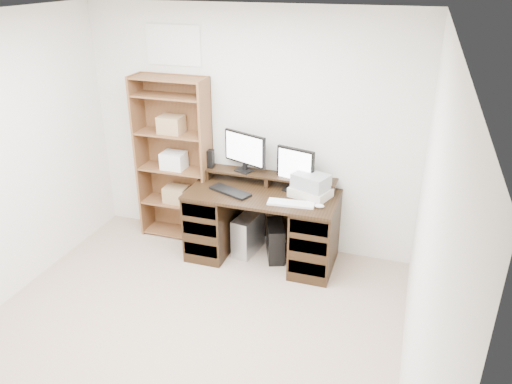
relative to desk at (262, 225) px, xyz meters
The scene contains 14 objects.
room 1.87m from the desk, 99.18° to the right, with size 3.54×4.04×2.54m.
desk is the anchor object (origin of this frame).
riser_shelf 0.50m from the desk, 90.00° to the left, with size 1.40×0.22×0.12m.
monitor_wide 0.79m from the desk, 140.09° to the left, with size 0.49×0.22×0.41m.
monitor_small 0.68m from the desk, 30.14° to the left, with size 0.40×0.19×0.44m.
speaker 0.88m from the desk, 162.90° to the left, with size 0.08×0.08×0.19m, color black.
keyboard_black 0.49m from the desk, 162.25° to the right, with size 0.45×0.15×0.02m, color black.
keyboard_white 0.53m from the desk, 27.10° to the right, with size 0.44×0.13×0.02m, color white.
mouse 0.73m from the desk, 14.56° to the right, with size 0.09×0.06×0.04m, color white.
printer 0.62m from the desk, ahead, with size 0.37×0.28×0.09m, color beige.
basket 0.71m from the desk, ahead, with size 0.33×0.24×0.14m, color #91969B.
tower_silver 0.27m from the desk, 157.90° to the left, with size 0.19×0.42×0.42m, color #B0B2B7.
tower_black 0.24m from the desk, 22.01° to the left, with size 0.29×0.42×0.38m.
bookshelf 1.20m from the desk, 168.65° to the left, with size 0.80×0.30×1.80m.
Camera 1 is at (1.60, -2.67, 2.82)m, focal length 35.00 mm.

